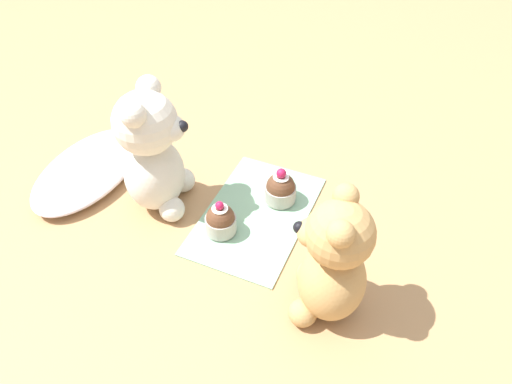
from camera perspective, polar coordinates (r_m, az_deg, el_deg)
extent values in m
plane|color=tan|center=(0.86, 0.00, -2.70)|extent=(4.00, 4.00, 0.00)
cube|color=#8EBC99|center=(0.86, 0.00, -2.56)|extent=(0.27, 0.17, 0.01)
ellipsoid|color=silver|center=(0.97, -18.66, 2.46)|extent=(0.26, 0.15, 0.04)
ellipsoid|color=silver|center=(0.86, -11.49, 2.03)|extent=(0.13, 0.13, 0.13)
sphere|color=silver|center=(0.79, -12.55, 7.72)|extent=(0.10, 0.10, 0.10)
ellipsoid|color=silver|center=(0.79, -9.68, 7.17)|extent=(0.06, 0.05, 0.04)
sphere|color=black|center=(0.78, -8.42, 7.43)|extent=(0.02, 0.02, 0.02)
sphere|color=silver|center=(0.74, -13.87, 8.59)|extent=(0.04, 0.04, 0.04)
sphere|color=silver|center=(0.80, -12.19, 11.59)|extent=(0.04, 0.04, 0.04)
sphere|color=silver|center=(0.85, -9.59, -1.94)|extent=(0.04, 0.04, 0.04)
sphere|color=silver|center=(0.90, -8.34, 1.35)|extent=(0.04, 0.04, 0.04)
ellipsoid|color=tan|center=(0.71, 8.67, -9.94)|extent=(0.12, 0.11, 0.12)
sphere|color=tan|center=(0.63, 9.58, -4.75)|extent=(0.09, 0.09, 0.09)
ellipsoid|color=tan|center=(0.64, 6.37, -4.59)|extent=(0.05, 0.05, 0.03)
sphere|color=black|center=(0.63, 4.96, -4.05)|extent=(0.02, 0.02, 0.02)
sphere|color=tan|center=(0.63, 10.23, -0.51)|extent=(0.03, 0.03, 0.03)
sphere|color=tan|center=(0.58, 9.67, -4.73)|extent=(0.03, 0.03, 0.03)
sphere|color=tan|center=(0.76, 6.16, -9.29)|extent=(0.04, 0.04, 0.04)
sphere|color=tan|center=(0.72, 5.36, -13.57)|extent=(0.04, 0.04, 0.04)
cylinder|color=#B2ADA3|center=(0.82, -4.04, -3.67)|extent=(0.05, 0.05, 0.03)
sphere|color=brown|center=(0.81, -4.09, -2.98)|extent=(0.05, 0.05, 0.05)
cylinder|color=white|center=(0.80, -4.16, -1.91)|extent=(0.03, 0.03, 0.00)
sphere|color=#B71947|center=(0.79, -4.19, -1.56)|extent=(0.01, 0.01, 0.01)
cylinder|color=#B2ADA3|center=(0.87, 2.80, -0.10)|extent=(0.05, 0.05, 0.03)
sphere|color=brown|center=(0.86, 2.83, 0.58)|extent=(0.05, 0.05, 0.05)
cylinder|color=white|center=(0.85, 2.89, 1.73)|extent=(0.03, 0.03, 0.00)
sphere|color=#B71947|center=(0.84, 2.90, 2.14)|extent=(0.02, 0.02, 0.02)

